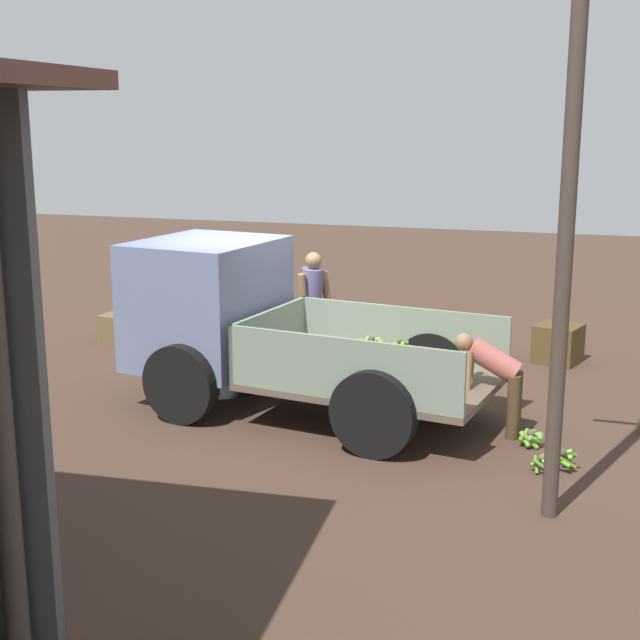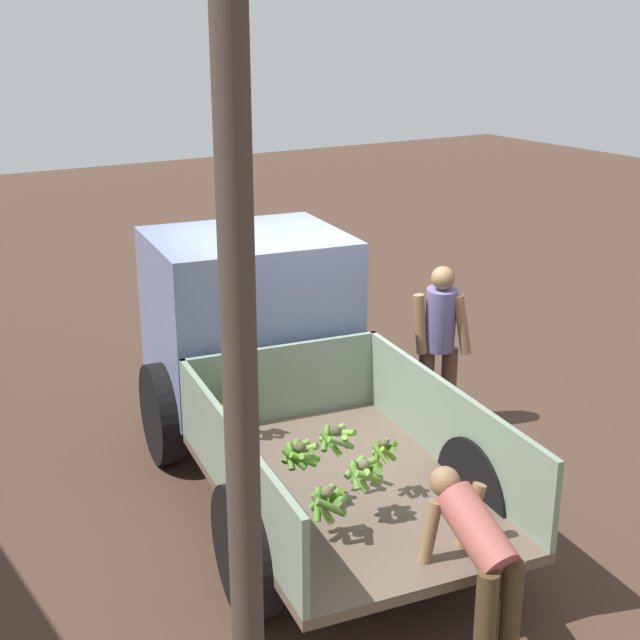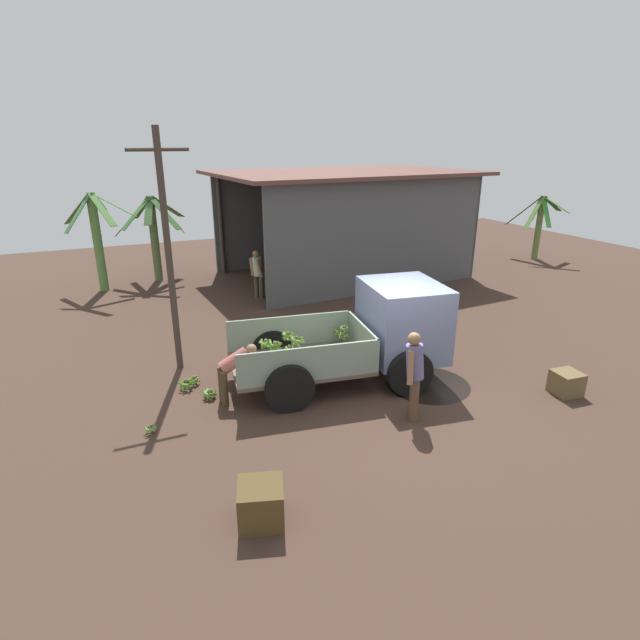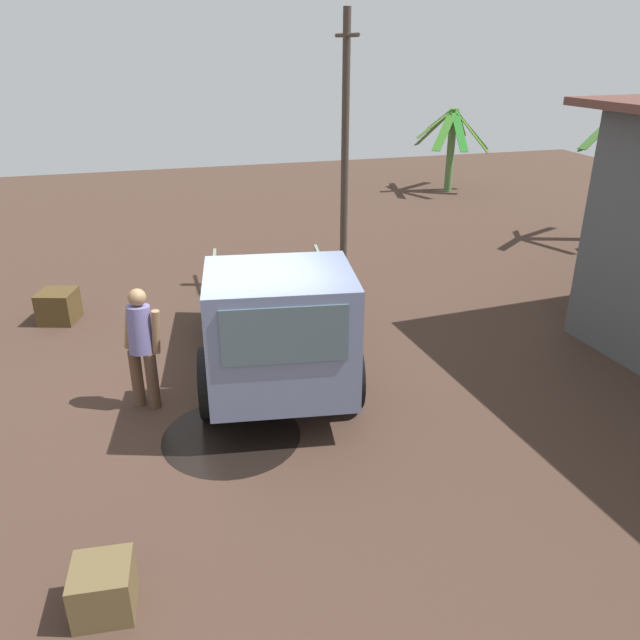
{
  "view_description": "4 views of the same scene",
  "coord_description": "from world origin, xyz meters",
  "px_view_note": "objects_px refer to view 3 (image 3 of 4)",
  "views": [
    {
      "loc": [
        -4.17,
        10.53,
        3.5
      ],
      "look_at": [
        -1.12,
        1.07,
        1.24
      ],
      "focal_mm": 50.0,
      "sensor_mm": 36.0,
      "label": 1
    },
    {
      "loc": [
        -6.77,
        4.21,
        3.94
      ],
      "look_at": [
        -0.38,
        0.32,
        1.41
      ],
      "focal_mm": 50.0,
      "sensor_mm": 36.0,
      "label": 2
    },
    {
      "loc": [
        -5.08,
        -7.82,
        4.84
      ],
      "look_at": [
        -1.35,
        0.66,
        1.48
      ],
      "focal_mm": 28.0,
      "sensor_mm": 36.0,
      "label": 3
    },
    {
      "loc": [
        7.4,
        -0.87,
        4.55
      ],
      "look_at": [
        -0.28,
        1.31,
        0.98
      ],
      "focal_mm": 35.0,
      "sensor_mm": 36.0,
      "label": 4
    }
  ],
  "objects_px": {
    "banana_bunch_on_ground_1": "(186,383)",
    "wooden_crate_1": "(566,383)",
    "banana_bunch_on_ground_0": "(150,428)",
    "wooden_crate_0": "(261,503)",
    "cargo_truck": "(382,329)",
    "banana_bunch_on_ground_2": "(194,379)",
    "person_worker_loading": "(234,369)",
    "banana_bunch_on_ground_3": "(210,393)",
    "person_bystander_near_shed": "(258,272)",
    "person_foreground_visitor": "(414,372)",
    "utility_pole": "(168,251)"
  },
  "relations": [
    {
      "from": "banana_bunch_on_ground_1",
      "to": "banana_bunch_on_ground_2",
      "type": "relative_size",
      "value": 1.17
    },
    {
      "from": "person_worker_loading",
      "to": "banana_bunch_on_ground_3",
      "type": "distance_m",
      "value": 0.8
    },
    {
      "from": "person_worker_loading",
      "to": "cargo_truck",
      "type": "bearing_deg",
      "value": -1.68
    },
    {
      "from": "cargo_truck",
      "to": "person_worker_loading",
      "type": "height_order",
      "value": "cargo_truck"
    },
    {
      "from": "banana_bunch_on_ground_0",
      "to": "banana_bunch_on_ground_3",
      "type": "distance_m",
      "value": 1.48
    },
    {
      "from": "wooden_crate_0",
      "to": "cargo_truck",
      "type": "bearing_deg",
      "value": 40.73
    },
    {
      "from": "person_bystander_near_shed",
      "to": "banana_bunch_on_ground_1",
      "type": "height_order",
      "value": "person_bystander_near_shed"
    },
    {
      "from": "banana_bunch_on_ground_0",
      "to": "banana_bunch_on_ground_3",
      "type": "relative_size",
      "value": 0.78
    },
    {
      "from": "cargo_truck",
      "to": "banana_bunch_on_ground_3",
      "type": "height_order",
      "value": "cargo_truck"
    },
    {
      "from": "wooden_crate_0",
      "to": "wooden_crate_1",
      "type": "relative_size",
      "value": 1.18
    },
    {
      "from": "person_foreground_visitor",
      "to": "person_bystander_near_shed",
      "type": "relative_size",
      "value": 1.07
    },
    {
      "from": "banana_bunch_on_ground_0",
      "to": "person_foreground_visitor",
      "type": "bearing_deg",
      "value": -17.31
    },
    {
      "from": "person_bystander_near_shed",
      "to": "banana_bunch_on_ground_2",
      "type": "xyz_separation_m",
      "value": [
        -3.02,
        -5.26,
        -0.76
      ]
    },
    {
      "from": "banana_bunch_on_ground_1",
      "to": "banana_bunch_on_ground_3",
      "type": "xyz_separation_m",
      "value": [
        0.36,
        -0.57,
        -0.02
      ]
    },
    {
      "from": "banana_bunch_on_ground_1",
      "to": "banana_bunch_on_ground_0",
      "type": "bearing_deg",
      "value": -121.46
    },
    {
      "from": "cargo_truck",
      "to": "banana_bunch_on_ground_2",
      "type": "height_order",
      "value": "cargo_truck"
    },
    {
      "from": "banana_bunch_on_ground_0",
      "to": "wooden_crate_0",
      "type": "height_order",
      "value": "wooden_crate_0"
    },
    {
      "from": "banana_bunch_on_ground_2",
      "to": "banana_bunch_on_ground_3",
      "type": "relative_size",
      "value": 0.9
    },
    {
      "from": "wooden_crate_1",
      "to": "banana_bunch_on_ground_3",
      "type": "bearing_deg",
      "value": 157.91
    },
    {
      "from": "wooden_crate_0",
      "to": "wooden_crate_1",
      "type": "height_order",
      "value": "wooden_crate_0"
    },
    {
      "from": "cargo_truck",
      "to": "banana_bunch_on_ground_2",
      "type": "xyz_separation_m",
      "value": [
        -3.79,
        1.18,
        -0.96
      ]
    },
    {
      "from": "banana_bunch_on_ground_0",
      "to": "person_worker_loading",
      "type": "bearing_deg",
      "value": 17.56
    },
    {
      "from": "person_worker_loading",
      "to": "utility_pole",
      "type": "bearing_deg",
      "value": 111.84
    },
    {
      "from": "cargo_truck",
      "to": "wooden_crate_1",
      "type": "height_order",
      "value": "cargo_truck"
    },
    {
      "from": "banana_bunch_on_ground_2",
      "to": "wooden_crate_1",
      "type": "relative_size",
      "value": 0.51
    },
    {
      "from": "utility_pole",
      "to": "person_bystander_near_shed",
      "type": "xyz_separation_m",
      "value": [
        3.16,
        4.28,
        -1.79
      ]
    },
    {
      "from": "banana_bunch_on_ground_1",
      "to": "wooden_crate_1",
      "type": "bearing_deg",
      "value": -25.04
    },
    {
      "from": "person_bystander_near_shed",
      "to": "cargo_truck",
      "type": "bearing_deg",
      "value": 66.25
    },
    {
      "from": "utility_pole",
      "to": "banana_bunch_on_ground_2",
      "type": "distance_m",
      "value": 2.74
    },
    {
      "from": "person_bystander_near_shed",
      "to": "wooden_crate_0",
      "type": "relative_size",
      "value": 2.63
    },
    {
      "from": "banana_bunch_on_ground_3",
      "to": "banana_bunch_on_ground_2",
      "type": "bearing_deg",
      "value": 103.28
    },
    {
      "from": "wooden_crate_0",
      "to": "person_bystander_near_shed",
      "type": "bearing_deg",
      "value": 73.09
    },
    {
      "from": "cargo_truck",
      "to": "person_foreground_visitor",
      "type": "relative_size",
      "value": 2.73
    },
    {
      "from": "banana_bunch_on_ground_0",
      "to": "banana_bunch_on_ground_1",
      "type": "xyz_separation_m",
      "value": [
        0.86,
        1.4,
        0.03
      ]
    },
    {
      "from": "person_worker_loading",
      "to": "wooden_crate_1",
      "type": "distance_m",
      "value": 6.63
    },
    {
      "from": "person_worker_loading",
      "to": "banana_bunch_on_ground_2",
      "type": "relative_size",
      "value": 4.4
    },
    {
      "from": "person_foreground_visitor",
      "to": "person_worker_loading",
      "type": "relative_size",
      "value": 1.47
    },
    {
      "from": "person_worker_loading",
      "to": "wooden_crate_0",
      "type": "relative_size",
      "value": 1.91
    },
    {
      "from": "banana_bunch_on_ground_2",
      "to": "wooden_crate_0",
      "type": "xyz_separation_m",
      "value": [
        0.09,
        -4.37,
        0.16
      ]
    },
    {
      "from": "banana_bunch_on_ground_2",
      "to": "wooden_crate_0",
      "type": "height_order",
      "value": "wooden_crate_0"
    },
    {
      "from": "person_bystander_near_shed",
      "to": "wooden_crate_0",
      "type": "bearing_deg",
      "value": 42.5
    },
    {
      "from": "cargo_truck",
      "to": "banana_bunch_on_ground_0",
      "type": "bearing_deg",
      "value": -167.35
    },
    {
      "from": "banana_bunch_on_ground_1",
      "to": "wooden_crate_1",
      "type": "height_order",
      "value": "wooden_crate_1"
    },
    {
      "from": "person_foreground_visitor",
      "to": "wooden_crate_0",
      "type": "bearing_deg",
      "value": 54.99
    },
    {
      "from": "banana_bunch_on_ground_0",
      "to": "person_bystander_near_shed",
      "type": "bearing_deg",
      "value": 59.15
    },
    {
      "from": "banana_bunch_on_ground_2",
      "to": "banana_bunch_on_ground_3",
      "type": "height_order",
      "value": "banana_bunch_on_ground_2"
    },
    {
      "from": "wooden_crate_0",
      "to": "banana_bunch_on_ground_1",
      "type": "bearing_deg",
      "value": 93.84
    },
    {
      "from": "banana_bunch_on_ground_0",
      "to": "wooden_crate_0",
      "type": "distance_m",
      "value": 3.05
    },
    {
      "from": "person_foreground_visitor",
      "to": "wooden_crate_0",
      "type": "height_order",
      "value": "person_foreground_visitor"
    },
    {
      "from": "person_worker_loading",
      "to": "banana_bunch_on_ground_2",
      "type": "height_order",
      "value": "person_worker_loading"
    }
  ]
}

